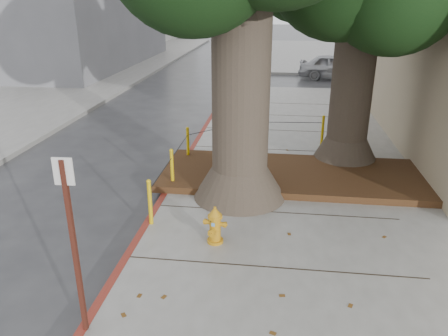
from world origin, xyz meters
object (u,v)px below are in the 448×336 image
Objects in this scene: fire_hydrant at (215,225)px; car_silver at (336,67)px; signpost at (73,239)px; car_dark at (75,68)px.

car_silver is at bearing 88.50° from fire_hydrant.
fire_hydrant is 0.29× the size of signpost.
car_dark is at bearing 113.11° from signpost.
fire_hydrant is at bearing 174.12° from car_silver.
car_dark is at bearing 132.99° from fire_hydrant.
fire_hydrant is 18.68m from car_silver.
car_silver is 14.48m from car_dark.
car_silver is at bearing 73.14° from signpost.
signpost is at bearing 171.87° from car_silver.
fire_hydrant is 0.18× the size of car_silver.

